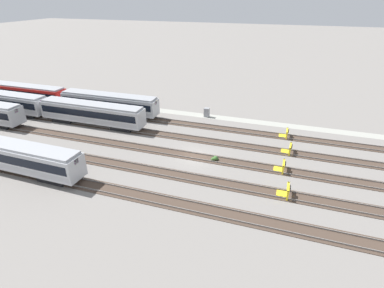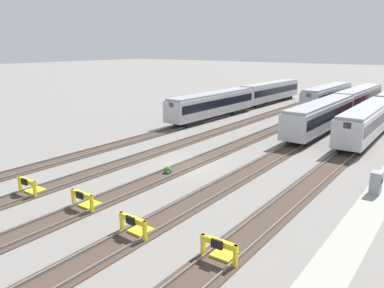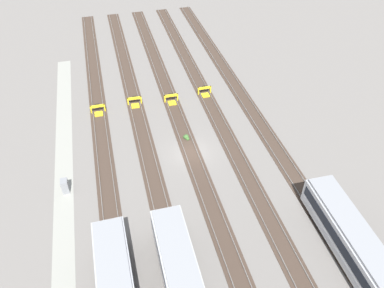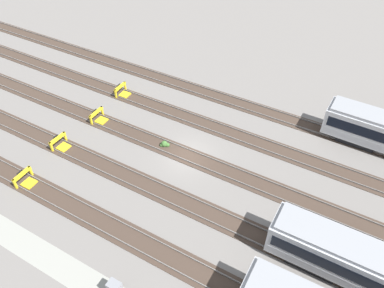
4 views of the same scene
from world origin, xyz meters
name	(u,v)px [view 4 (image 4 of 4)]	position (x,y,z in m)	size (l,w,h in m)	color
ground_plane	(188,156)	(0.00, 0.00, 0.00)	(400.00, 400.00, 0.00)	gray
service_walkway	(85,281)	(0.00, -14.64, 0.00)	(54.00, 2.00, 0.01)	#9E9E93
rail_track_nearest	(124,233)	(0.00, -10.10, 0.04)	(90.00, 2.23, 0.21)	#47382D
rail_track_near_inner	(159,191)	(0.00, -5.05, 0.04)	(90.00, 2.24, 0.21)	#47382D
rail_track_middle	(188,156)	(0.00, 0.00, 0.04)	(90.00, 2.24, 0.21)	#47382D
rail_track_far_inner	(212,126)	(0.00, 5.05, 0.04)	(90.00, 2.23, 0.21)	#47382D
rail_track_farthest	(232,101)	(0.00, 10.10, 0.04)	(90.00, 2.23, 0.21)	#47382D
bumper_stop_nearest_track	(25,179)	(-10.86, -10.10, 0.51)	(1.35, 2.00, 1.22)	yellow
bumper_stop_near_inner_track	(60,143)	(-11.51, -5.06, 0.51)	(1.37, 2.01, 1.22)	yellow
bumper_stop_middle_track	(99,117)	(-10.92, 0.00, 0.51)	(1.34, 2.00, 1.22)	yellow
bumper_stop_far_inner_track	(122,91)	(-11.65, 5.05, 0.51)	(1.35, 2.00, 1.22)	yellow
weed_clump	(165,144)	(-2.67, 0.09, 0.24)	(0.92, 0.70, 0.64)	#427033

